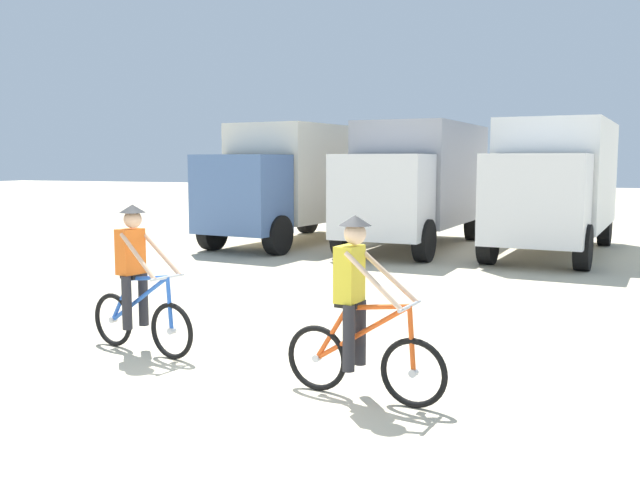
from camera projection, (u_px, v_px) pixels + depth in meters
ground_plane at (201, 401)px, 6.84m from camera, size 120.00×120.00×0.00m
box_truck_cream_rv at (298, 177)px, 20.11m from camera, size 3.27×7.01×3.35m
box_truck_grey_hauler at (418, 178)px, 18.94m from camera, size 2.85×6.90×3.35m
box_truck_white_box at (556, 179)px, 17.66m from camera, size 3.05×6.96×3.35m
cyclist_cowboy_hat at (137, 284)px, 8.54m from camera, size 1.70×0.59×1.82m
cyclist_near_camera at (358, 314)px, 6.86m from camera, size 1.72×0.53×1.82m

